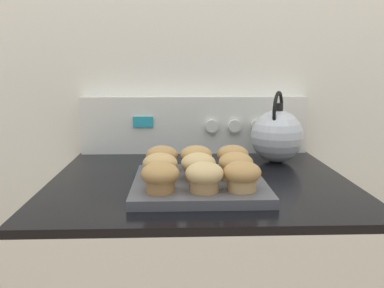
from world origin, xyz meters
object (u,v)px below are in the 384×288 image
Objects in this scene: muffin_r2_c1 at (196,157)px; muffin_r2_c2 at (233,157)px; muffin_r0_c1 at (202,176)px; muffin_r1_c0 at (160,166)px; muffin_r2_c0 at (162,157)px; muffin_pan at (199,184)px; muffin_r0_c2 at (242,175)px; muffin_r0_c0 at (160,176)px; tea_kettle at (277,135)px; muffin_r1_c2 at (236,165)px; muffin_r1_c1 at (198,166)px.

muffin_r2_c1 and muffin_r2_c2 have the same top height.
muffin_r1_c0 is (-0.09, 0.09, 0.00)m from muffin_r0_c1.
muffin_r2_c0 and muffin_r2_c2 have the same top height.
muffin_pan is 0.14m from muffin_r2_c2.
muffin_r0_c2 and muffin_r2_c2 have the same top height.
muffin_pan is 0.13m from muffin_r0_c0.
tea_kettle is at bearing 46.73° from muffin_r0_c0.
muffin_r2_c0 is (-0.18, 0.09, 0.00)m from muffin_r1_c2.
muffin_r2_c2 is at bearing 1.27° from muffin_r2_c1.
muffin_r2_c1 is at bearing 135.77° from muffin_r1_c2.
muffin_r2_c1 is (-0.09, 0.18, 0.00)m from muffin_r0_c2.
muffin_r0_c1 and muffin_r0_c2 have the same top height.
muffin_r1_c1 reaches higher than muffin_pan.
muffin_r2_c0 is at bearing 179.88° from muffin_r2_c2.
muffin_r0_c0 and muffin_r2_c2 have the same top height.
muffin_r0_c0 is 0.38× the size of tea_kettle.
muffin_r0_c0 is 1.00× the size of muffin_r2_c0.
muffin_pan is 0.04m from muffin_r1_c1.
muffin_r0_c1 is 1.00× the size of muffin_r0_c2.
muffin_r0_c0 is at bearing -89.12° from muffin_r2_c0.
muffin_r2_c1 is at bearing 116.90° from muffin_r0_c2.
muffin_pan is at bearing -88.31° from muffin_r2_c1.
muffin_r0_c0 is 0.18m from muffin_r2_c0.
muffin_r0_c1 is at bearing -132.15° from muffin_r1_c2.
muffin_r0_c1 is at bearing -177.26° from muffin_r0_c2.
muffin_r1_c2 is 0.20m from muffin_r2_c0.
muffin_r1_c1 is 1.00× the size of muffin_r2_c1.
muffin_r0_c2 is 0.20m from muffin_r1_c0.
muffin_r1_c2 is 1.00× the size of muffin_r2_c0.
muffin_r0_c0 is 0.20m from muffin_r1_c2.
tea_kettle reaches higher than muffin_pan.
muffin_r0_c0 is at bearing -134.18° from muffin_pan.
muffin_r0_c1 is at bearing -1.11° from muffin_r0_c0.
muffin_r2_c1 is at bearing 90.44° from muffin_r1_c1.
tea_kettle is (0.25, 0.36, 0.03)m from muffin_r0_c1.
tea_kettle is at bearing 65.51° from muffin_r0_c2.
tea_kettle is (0.34, 0.27, 0.03)m from muffin_r1_c0.
muffin_r1_c0 is at bearing 135.45° from muffin_r0_c1.
muffin_r1_c2 is (0.09, 0.09, 0.00)m from muffin_r0_c1.
tea_kettle is at bearing 47.04° from muffin_pan.
muffin_r2_c2 is (0.18, 0.18, 0.00)m from muffin_r0_c0.
tea_kettle reaches higher than muffin_r1_c0.
muffin_r0_c2 is 1.00× the size of muffin_r1_c0.
muffin_r0_c1 and muffin_r1_c2 have the same top height.
tea_kettle is at bearing 35.34° from muffin_r2_c1.
muffin_r1_c2 is at bearing 1.82° from muffin_r1_c1.
muffin_pan is at bearing 91.06° from muffin_r0_c1.
muffin_r1_c2 and muffin_r2_c1 have the same top height.
muffin_pan is 3.76× the size of muffin_r2_c1.
tea_kettle reaches higher than muffin_r2_c1.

